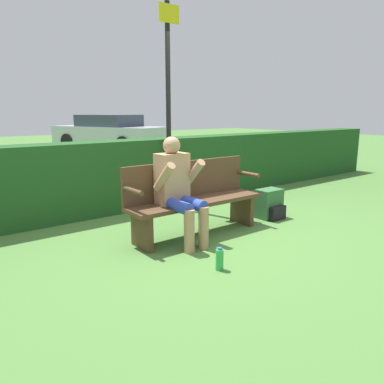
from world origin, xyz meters
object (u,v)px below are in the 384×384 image
signpost (168,99)px  parked_car (109,133)px  person_seated (178,187)px  park_bench (194,197)px  backpack (270,204)px  water_bottle (220,259)px

signpost → parked_car: size_ratio=0.61×
person_seated → parked_car: size_ratio=0.25×
park_bench → signpost: (0.47, 1.19, 1.15)m
backpack → parked_car: (2.34, 9.81, 0.44)m
backpack → person_seated: bearing=-179.2°
person_seated → backpack: size_ratio=2.94×
backpack → water_bottle: (-1.69, -0.87, -0.09)m
person_seated → water_bottle: 1.01m
backpack → parked_car: 10.10m
person_seated → backpack: 1.61m
person_seated → parked_car: (3.89, 9.83, -0.00)m
signpost → parked_car: signpost is taller
signpost → water_bottle: bearing=-113.2°
backpack → signpost: 2.06m
person_seated → signpost: (0.79, 1.32, 0.97)m
water_bottle → signpost: signpost is taller
person_seated → signpost: size_ratio=0.40×
park_bench → signpost: 1.72m
person_seated → park_bench: bearing=22.6°
parked_car → water_bottle: bearing=138.0°
person_seated → water_bottle: bearing=-99.4°
backpack → parked_car: size_ratio=0.08×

